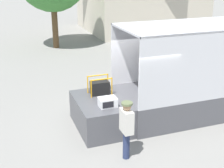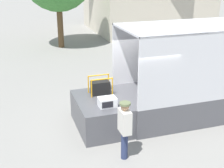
{
  "view_description": "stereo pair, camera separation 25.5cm",
  "coord_description": "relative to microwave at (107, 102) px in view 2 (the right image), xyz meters",
  "views": [
    {
      "loc": [
        -3.41,
        -8.4,
        4.75
      ],
      "look_at": [
        -0.45,
        -0.2,
        1.48
      ],
      "focal_mm": 50.0,
      "sensor_mm": 36.0,
      "label": 1
    },
    {
      "loc": [
        -3.17,
        -8.48,
        4.75
      ],
      "look_at": [
        -0.45,
        -0.2,
        1.48
      ],
      "focal_mm": 50.0,
      "sensor_mm": 36.0,
      "label": 2
    }
  ],
  "objects": [
    {
      "name": "microwave",
      "position": [
        0.0,
        0.0,
        0.0
      ],
      "size": [
        0.52,
        0.38,
        0.27
      ],
      "color": "white",
      "rests_on": "tailgate_deck"
    },
    {
      "name": "tailgate_deck",
      "position": [
        -0.05,
        0.53,
        -0.6
      ],
      "size": [
        1.5,
        2.17,
        0.93
      ],
      "primitive_type": "cube",
      "color": "#4C4C51",
      "rests_on": "ground"
    },
    {
      "name": "ground_plane",
      "position": [
        0.71,
        0.53,
        -1.07
      ],
      "size": [
        160.0,
        160.0,
        0.0
      ],
      "primitive_type": "plane",
      "color": "gray"
    },
    {
      "name": "portable_generator",
      "position": [
        0.1,
        1.0,
        0.08
      ],
      "size": [
        0.72,
        0.44,
        0.58
      ],
      "color": "black",
      "rests_on": "tailgate_deck"
    },
    {
      "name": "worker_person",
      "position": [
        0.05,
        -1.33,
        -0.09
      ],
      "size": [
        0.29,
        0.44,
        1.61
      ],
      "color": "navy",
      "rests_on": "ground"
    }
  ]
}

